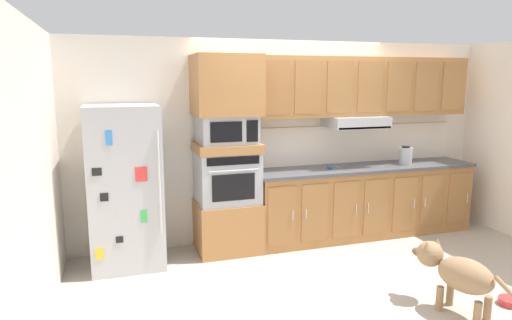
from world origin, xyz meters
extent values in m
plane|color=#B2A899|center=(0.00, 0.00, 0.00)|extent=(9.60, 9.60, 0.00)
cube|color=silver|center=(0.00, 1.11, 1.25)|extent=(6.20, 0.12, 2.50)
cube|color=silver|center=(-2.80, 0.00, 1.25)|extent=(0.12, 7.10, 2.50)
cube|color=#ADADB2|center=(-2.06, 0.68, 0.88)|extent=(0.76, 0.70, 1.76)
cylinder|color=silver|center=(-1.73, 0.31, 0.98)|extent=(0.02, 0.02, 1.10)
cube|color=red|center=(-1.91, 0.33, 1.08)|extent=(0.12, 0.01, 0.15)
cube|color=gold|center=(-2.35, 0.33, 0.29)|extent=(0.08, 0.01, 0.12)
cube|color=black|center=(-2.33, 0.33, 1.13)|extent=(0.09, 0.01, 0.08)
cube|color=green|center=(-1.90, 0.33, 0.64)|extent=(0.06, 0.01, 0.14)
cube|color=black|center=(-2.27, 0.33, 0.87)|extent=(0.08, 0.01, 0.08)
cube|color=black|center=(-2.15, 0.33, 0.41)|extent=(0.07, 0.01, 0.07)
cube|color=#337FDB|center=(-2.20, 0.33, 1.47)|extent=(0.06, 0.01, 0.15)
cube|color=#A8703D|center=(-0.91, 0.75, 0.30)|extent=(0.74, 0.62, 0.60)
cube|color=#A8AAAF|center=(-0.91, 0.75, 0.90)|extent=(0.70, 0.58, 0.60)
cube|color=black|center=(-0.91, 0.45, 0.84)|extent=(0.49, 0.01, 0.30)
cube|color=black|center=(-0.91, 0.45, 1.14)|extent=(0.59, 0.01, 0.09)
cylinder|color=#A8AAAF|center=(-0.91, 0.43, 1.03)|extent=(0.56, 0.02, 0.02)
cube|color=#A8703D|center=(-0.91, 0.75, 1.25)|extent=(0.74, 0.62, 0.10)
cube|color=#A8AAAF|center=(-0.91, 0.75, 1.46)|extent=(0.64, 0.53, 0.32)
cube|color=black|center=(-0.98, 0.48, 1.46)|extent=(0.35, 0.01, 0.22)
cube|color=black|center=(-0.68, 0.48, 1.46)|extent=(0.13, 0.01, 0.24)
cube|color=#A8703D|center=(-0.91, 0.75, 1.96)|extent=(0.74, 0.62, 0.68)
cube|color=#A8703D|center=(0.93, 0.75, 0.44)|extent=(2.93, 0.60, 0.88)
cube|color=#9A6738|center=(-0.33, 0.44, 0.46)|extent=(0.35, 0.01, 0.70)
cylinder|color=#BCBCC1|center=(-0.20, 0.43, 0.46)|extent=(0.01, 0.01, 0.12)
cube|color=#9A6738|center=(0.09, 0.44, 0.46)|extent=(0.35, 0.01, 0.70)
cylinder|color=#BCBCC1|center=(-0.04, 0.43, 0.46)|extent=(0.01, 0.01, 0.12)
cube|color=#9A6738|center=(0.51, 0.44, 0.46)|extent=(0.35, 0.01, 0.70)
cylinder|color=#BCBCC1|center=(0.63, 0.43, 0.46)|extent=(0.01, 0.01, 0.12)
cube|color=#9A6738|center=(0.93, 0.44, 0.46)|extent=(0.35, 0.01, 0.70)
cylinder|color=#BCBCC1|center=(0.80, 0.43, 0.46)|extent=(0.01, 0.01, 0.12)
cube|color=#9A6738|center=(1.35, 0.44, 0.46)|extent=(0.35, 0.01, 0.70)
cylinder|color=#BCBCC1|center=(1.47, 0.43, 0.46)|extent=(0.01, 0.01, 0.12)
cube|color=#9A6738|center=(1.76, 0.44, 0.46)|extent=(0.35, 0.01, 0.70)
cylinder|color=#BCBCC1|center=(1.64, 0.43, 0.46)|extent=(0.01, 0.01, 0.12)
cube|color=#9A6738|center=(2.18, 0.44, 0.46)|extent=(0.35, 0.01, 0.70)
cylinder|color=#BCBCC1|center=(2.31, 0.43, 0.46)|extent=(0.01, 0.01, 0.12)
cube|color=#4C4C51|center=(0.93, 0.75, 0.90)|extent=(2.97, 0.64, 0.04)
cube|color=white|center=(0.93, 1.04, 1.17)|extent=(2.97, 0.02, 0.50)
cube|color=#A8703D|center=(0.93, 0.88, 1.93)|extent=(2.93, 0.34, 0.74)
cube|color=#A8AAAF|center=(0.80, 0.81, 1.49)|extent=(0.76, 0.48, 0.14)
cube|color=black|center=(0.80, 0.59, 1.43)|extent=(0.72, 0.04, 0.02)
cube|color=#9A6738|center=(-0.33, 0.70, 1.93)|extent=(0.35, 0.01, 0.63)
cube|color=#9A6738|center=(0.09, 0.70, 1.93)|extent=(0.35, 0.01, 0.63)
cube|color=#9A6738|center=(0.51, 0.70, 1.93)|extent=(0.35, 0.01, 0.63)
cube|color=#9A6738|center=(0.93, 0.70, 1.93)|extent=(0.35, 0.01, 0.63)
cube|color=#9A6738|center=(1.35, 0.70, 1.93)|extent=(0.35, 0.01, 0.63)
cube|color=#9A6738|center=(1.76, 0.70, 1.93)|extent=(0.35, 0.01, 0.63)
cube|color=#9A6738|center=(2.18, 0.70, 1.93)|extent=(0.35, 0.01, 0.63)
cylinder|color=blue|center=(0.42, 0.74, 0.93)|extent=(0.03, 0.10, 0.03)
cylinder|color=silver|center=(0.53, 0.74, 0.93)|extent=(0.01, 0.12, 0.01)
cylinder|color=#A8AAAF|center=(1.50, 0.70, 1.03)|extent=(0.17, 0.17, 0.22)
cylinder|color=black|center=(1.50, 0.70, 1.15)|extent=(0.10, 0.10, 0.02)
ellipsoid|color=#997551|center=(0.66, -1.36, 0.37)|extent=(0.43, 0.56, 0.30)
sphere|color=#997551|center=(0.55, -1.03, 0.45)|extent=(0.24, 0.24, 0.24)
ellipsoid|color=brown|center=(0.52, -0.92, 0.43)|extent=(0.13, 0.15, 0.08)
cone|color=#997551|center=(0.48, -1.07, 0.55)|extent=(0.07, 0.07, 0.07)
cone|color=#997551|center=(0.64, -1.02, 0.55)|extent=(0.07, 0.07, 0.07)
cylinder|color=#997551|center=(0.76, -1.67, 0.40)|extent=(0.09, 0.17, 0.14)
cylinder|color=#997551|center=(0.53, -1.22, 0.11)|extent=(0.07, 0.07, 0.22)
cylinder|color=#997551|center=(0.69, -1.17, 0.11)|extent=(0.07, 0.07, 0.22)
cylinder|color=#997551|center=(0.64, -1.55, 0.11)|extent=(0.07, 0.07, 0.22)
cylinder|color=#997551|center=(0.79, -1.50, 0.11)|extent=(0.07, 0.07, 0.22)
cylinder|color=red|center=(1.21, -1.34, 0.03)|extent=(0.20, 0.20, 0.06)
cylinder|color=brown|center=(1.21, -1.34, 0.04)|extent=(0.15, 0.15, 0.03)
camera|label=1|loc=(-2.16, -4.29, 2.04)|focal=31.81mm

